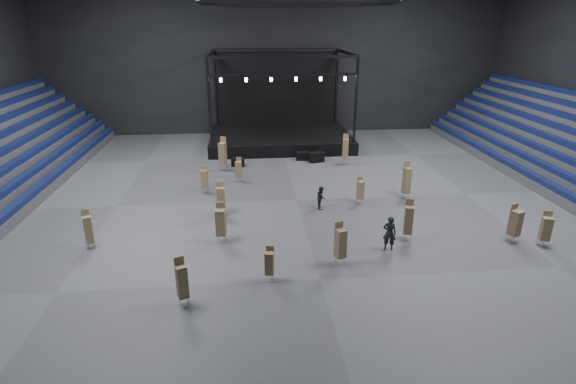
{
  "coord_description": "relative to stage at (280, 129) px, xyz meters",
  "views": [
    {
      "loc": [
        -3.33,
        -29.43,
        11.95
      ],
      "look_at": [
        -0.8,
        -2.0,
        1.4
      ],
      "focal_mm": 28.0,
      "sensor_mm": 36.0,
      "label": 1
    }
  ],
  "objects": [
    {
      "name": "floor",
      "position": [
        -0.0,
        -16.24,
        -1.45
      ],
      "size": [
        50.0,
        50.0,
        0.0
      ],
      "primitive_type": "plane",
      "color": "#4B4B4D",
      "rests_on": "ground"
    },
    {
      "name": "wall_back",
      "position": [
        -0.0,
        4.76,
        7.55
      ],
      "size": [
        50.0,
        0.2,
        18.0
      ],
      "primitive_type": "cube",
      "color": "black",
      "rests_on": "ground"
    },
    {
      "name": "wall_front",
      "position": [
        -0.0,
        -37.24,
        7.55
      ],
      "size": [
        50.0,
        0.2,
        18.0
      ],
      "primitive_type": "cube",
      "color": "black",
      "rests_on": "ground"
    },
    {
      "name": "stage",
      "position": [
        0.0,
        0.0,
        0.0
      ],
      "size": [
        14.0,
        10.0,
        9.2
      ],
      "color": "black",
      "rests_on": "floor"
    },
    {
      "name": "truss_ring",
      "position": [
        -0.0,
        -16.24,
        11.55
      ],
      "size": [
        12.3,
        12.3,
        5.15
      ],
      "color": "black",
      "rests_on": "ceiling"
    },
    {
      "name": "flight_case_left",
      "position": [
        -4.25,
        -7.91,
        -1.09
      ],
      "size": [
        1.15,
        0.7,
        0.72
      ],
      "primitive_type": "cube",
      "rotation": [
        0.0,
        0.0,
        -0.16
      ],
      "color": "black",
      "rests_on": "floor"
    },
    {
      "name": "flight_case_mid",
      "position": [
        2.79,
        -7.23,
        -1.01
      ],
      "size": [
        1.44,
        0.97,
        0.88
      ],
      "primitive_type": "cube",
      "rotation": [
        0.0,
        0.0,
        0.26
      ],
      "color": "black",
      "rests_on": "floor"
    },
    {
      "name": "flight_case_right",
      "position": [
        1.6,
        -6.55,
        -1.07
      ],
      "size": [
        1.18,
        0.65,
        0.76
      ],
      "primitive_type": "cube",
      "rotation": [
        0.0,
        0.0,
        -0.07
      ],
      "color": "black",
      "rests_on": "floor"
    },
    {
      "name": "chair_stack_0",
      "position": [
        -5.2,
        -18.45,
        -0.23
      ],
      "size": [
        0.59,
        0.59,
        2.3
      ],
      "rotation": [
        0.0,
        0.0,
        0.14
      ],
      "color": "silver",
      "rests_on": "floor"
    },
    {
      "name": "chair_stack_1",
      "position": [
        -5.0,
        -22.25,
        -0.17
      ],
      "size": [
        0.61,
        0.61,
        2.39
      ],
      "rotation": [
        0.0,
        0.0,
        -0.12
      ],
      "color": "silver",
      "rests_on": "floor"
    },
    {
      "name": "chair_stack_2",
      "position": [
        5.72,
        -22.93,
        -0.18
      ],
      "size": [
        0.56,
        0.56,
        2.47
      ],
      "rotation": [
        0.0,
        0.0,
        -0.22
      ],
      "color": "silver",
      "rests_on": "floor"
    },
    {
      "name": "chair_stack_3",
      "position": [
        1.26,
        -25.34,
        -0.21
      ],
      "size": [
        0.64,
        0.64,
        2.36
      ],
      "rotation": [
        0.0,
        0.0,
        0.39
      ],
      "color": "silver",
      "rests_on": "floor"
    },
    {
      "name": "chair_stack_4",
      "position": [
        13.09,
        -24.44,
        -0.32
      ],
      "size": [
        0.62,
        0.62,
        2.09
      ],
      "rotation": [
        0.0,
        0.0,
        -0.3
      ],
      "color": "silver",
      "rests_on": "floor"
    },
    {
      "name": "chair_stack_5",
      "position": [
        -4.12,
        -11.93,
        -0.41
      ],
      "size": [
        0.53,
        0.53,
        1.97
      ],
      "rotation": [
        0.0,
        0.0,
        -0.29
      ],
      "color": "silver",
      "rests_on": "floor"
    },
    {
      "name": "chair_stack_6",
      "position": [
        -6.43,
        -28.23,
        -0.24
      ],
      "size": [
        0.59,
        0.59,
        2.34
      ],
      "rotation": [
        0.0,
        0.0,
        0.41
      ],
      "color": "silver",
      "rests_on": "floor"
    },
    {
      "name": "chair_stack_7",
      "position": [
        -2.47,
        -26.56,
        -0.49
      ],
      "size": [
        0.5,
        0.5,
        1.79
      ],
      "rotation": [
        0.0,
        0.0,
        -0.23
      ],
      "color": "silver",
      "rests_on": "floor"
    },
    {
      "name": "chair_stack_8",
      "position": [
        -12.28,
        -22.35,
        -0.26
      ],
      "size": [
        0.56,
        0.56,
        2.32
      ],
      "rotation": [
        0.0,
        0.0,
        0.39
      ],
      "color": "silver",
      "rests_on": "floor"
    },
    {
      "name": "chair_stack_9",
      "position": [
        11.66,
        -23.79,
        -0.21
      ],
      "size": [
        0.72,
        0.72,
        2.32
      ],
      "rotation": [
        0.0,
        0.0,
        0.41
      ],
      "color": "silver",
      "rests_on": "floor"
    },
    {
      "name": "chair_stack_10",
      "position": [
        -6.59,
        -14.09,
        -0.36
      ],
      "size": [
        0.51,
        0.51,
        2.03
      ],
      "rotation": [
        0.0,
        0.0,
        -0.1
      ],
      "color": "silver",
      "rests_on": "floor"
    },
    {
      "name": "chair_stack_11",
      "position": [
        7.8,
        -16.59,
        -0.07
      ],
      "size": [
        0.54,
        0.54,
        2.73
      ],
      "rotation": [
        0.0,
        0.0,
        0.16
      ],
      "color": "silver",
      "rests_on": "floor"
    },
    {
      "name": "chair_stack_12",
      "position": [
        4.31,
        -17.26,
        -0.43
      ],
      "size": [
        0.5,
        0.5,
        1.93
      ],
      "rotation": [
        0.0,
        0.0,
        0.26
      ],
      "color": "silver",
      "rests_on": "floor"
    },
    {
      "name": "chair_stack_13",
      "position": [
        -5.46,
        -8.97,
        0.04
      ],
      "size": [
        0.71,
        0.71,
        2.9
      ],
      "rotation": [
        0.0,
        0.0,
        -0.39
      ],
      "color": "silver",
      "rests_on": "floor"
    },
    {
      "name": "chair_stack_14",
      "position": [
        5.18,
        -8.22,
        -0.05
      ],
      "size": [
        0.58,
        0.58,
        2.74
      ],
      "rotation": [
        0.0,
        0.0,
        -0.18
      ],
      "color": "silver",
      "rests_on": "floor"
    },
    {
      "name": "man_center",
      "position": [
        4.29,
        -24.0,
        -0.45
      ],
      "size": [
        0.85,
        0.7,
        2.0
      ],
      "primitive_type": "imported",
      "rotation": [
        0.0,
        0.0,
        2.78
      ],
      "color": "black",
      "rests_on": "floor"
    },
    {
      "name": "crew_member",
      "position": [
        1.49,
        -17.86,
        -0.67
      ],
      "size": [
        0.71,
        0.84,
        1.56
      ],
      "primitive_type": "imported",
      "rotation": [
        0.0,
        0.0,
        1.4
      ],
      "color": "black",
      "rests_on": "floor"
    }
  ]
}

